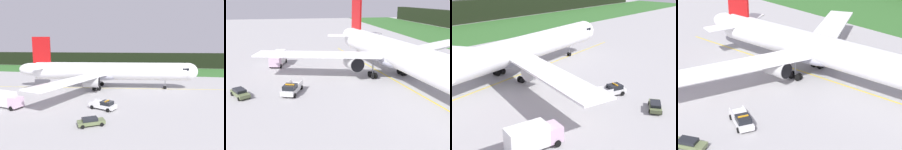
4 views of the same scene
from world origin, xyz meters
TOP-DOWN VIEW (x-y plane):
  - ground at (0.00, 0.00)m, footprint 320.00×320.00m
  - grass_verge at (0.00, 53.86)m, footprint 320.00×33.62m
  - distant_tree_line at (0.00, 74.31)m, footprint 288.00×5.39m
  - taxiway_centerline_main at (1.56, 7.71)m, footprint 70.40×9.00m
  - airliner at (0.84, 7.62)m, footprint 54.03×51.55m
  - ops_pickup_truck at (4.66, -12.09)m, footprint 5.93×3.87m
  - catering_truck at (-15.27, -14.66)m, footprint 7.23×4.03m
  - staff_car at (4.52, -20.29)m, footprint 4.59×3.63m

SIDE VIEW (x-z plane):
  - ground at x=0.00m, z-range 0.00..0.00m
  - taxiway_centerline_main at x=1.56m, z-range 0.00..0.01m
  - grass_verge at x=0.00m, z-range 0.00..0.04m
  - staff_car at x=4.52m, z-range 0.05..1.35m
  - ops_pickup_truck at x=4.66m, z-range -0.07..1.87m
  - catering_truck at x=-15.27m, z-range 0.03..3.45m
  - distant_tree_line at x=0.00m, z-range 0.00..8.94m
  - airliner at x=0.84m, z-range -2.65..12.84m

